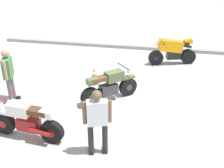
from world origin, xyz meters
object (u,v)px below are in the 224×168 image
object	(u,v)px
motorcycle_orange_sportbike	(172,50)
person_in_white_shirt	(97,119)
person_in_green_shirt	(8,73)
traffic_cone	(94,74)
motorcycle_olive_vintage	(109,86)
motorcycle_cream_vintage	(27,121)

from	to	relation	value
motorcycle_orange_sportbike	person_in_white_shirt	size ratio (longest dim) A/B	1.17
person_in_green_shirt	traffic_cone	size ratio (longest dim) A/B	3.21
motorcycle_olive_vintage	person_in_white_shirt	xyz separation A→B (m)	(0.24, -2.50, 0.44)
motorcycle_cream_vintage	traffic_cone	xyz separation A→B (m)	(0.81, 3.52, -0.23)
person_in_green_shirt	traffic_cone	distance (m)	2.95
person_in_green_shirt	motorcycle_olive_vintage	bearing A→B (deg)	-5.29
motorcycle_olive_vintage	person_in_green_shirt	distance (m)	3.04
person_in_green_shirt	traffic_cone	bearing A→B (deg)	24.32
motorcycle_olive_vintage	motorcycle_cream_vintage	distance (m)	2.77
person_in_white_shirt	traffic_cone	size ratio (longest dim) A/B	3.09
motorcycle_olive_vintage	traffic_cone	xyz separation A→B (m)	(-0.81, 1.27, -0.23)
motorcycle_olive_vintage	person_in_white_shirt	world-z (taller)	person_in_white_shirt
person_in_white_shirt	traffic_cone	bearing A→B (deg)	-2.55
motorcycle_cream_vintage	traffic_cone	world-z (taller)	motorcycle_cream_vintage
motorcycle_olive_vintage	person_in_green_shirt	xyz separation A→B (m)	(-2.93, -0.66, 0.49)
motorcycle_orange_sportbike	person_in_white_shirt	bearing A→B (deg)	57.04
person_in_green_shirt	motorcycle_cream_vintage	bearing A→B (deg)	-68.54
person_in_green_shirt	traffic_cone	world-z (taller)	person_in_green_shirt
person_in_white_shirt	person_in_green_shirt	bearing A→B (deg)	41.74
motorcycle_cream_vintage	traffic_cone	distance (m)	3.62
motorcycle_orange_sportbike	motorcycle_olive_vintage	distance (m)	3.94
motorcycle_orange_sportbike	motorcycle_olive_vintage	size ratio (longest dim) A/B	1.23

